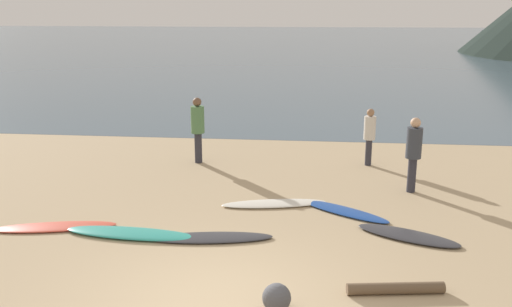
{
  "coord_description": "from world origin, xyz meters",
  "views": [
    {
      "loc": [
        1.36,
        -6.99,
        4.13
      ],
      "look_at": [
        -0.05,
        6.26,
        0.6
      ],
      "focal_mm": 39.03,
      "sensor_mm": 36.0,
      "label": 1
    }
  ],
  "objects_px": {
    "person_0": "(414,149)",
    "beach_rock_near": "(277,298)",
    "surfboard_1": "(132,233)",
    "surfboard_3": "(274,203)",
    "surfboard_0": "(54,227)",
    "person_2": "(370,132)",
    "surfboard_2": "(210,238)",
    "driftwood_log": "(396,288)",
    "person_1": "(198,125)",
    "surfboard_4": "(344,211)",
    "surfboard_5": "(408,235)"
  },
  "relations": [
    {
      "from": "person_0",
      "to": "beach_rock_near",
      "type": "height_order",
      "value": "person_0"
    },
    {
      "from": "surfboard_1",
      "to": "surfboard_3",
      "type": "height_order",
      "value": "surfboard_1"
    },
    {
      "from": "surfboard_3",
      "to": "beach_rock_near",
      "type": "distance_m",
      "value": 4.3
    },
    {
      "from": "surfboard_1",
      "to": "surfboard_0",
      "type": "bearing_deg",
      "value": 177.49
    },
    {
      "from": "person_2",
      "to": "surfboard_2",
      "type": "bearing_deg",
      "value": 117.84
    },
    {
      "from": "surfboard_2",
      "to": "driftwood_log",
      "type": "distance_m",
      "value": 3.52
    },
    {
      "from": "surfboard_2",
      "to": "surfboard_1",
      "type": "bearing_deg",
      "value": 171.23
    },
    {
      "from": "surfboard_0",
      "to": "beach_rock_near",
      "type": "height_order",
      "value": "beach_rock_near"
    },
    {
      "from": "surfboard_3",
      "to": "surfboard_2",
      "type": "bearing_deg",
      "value": -129.96
    },
    {
      "from": "surfboard_1",
      "to": "surfboard_2",
      "type": "bearing_deg",
      "value": 3.95
    },
    {
      "from": "person_1",
      "to": "person_2",
      "type": "distance_m",
      "value": 4.59
    },
    {
      "from": "surfboard_0",
      "to": "person_1",
      "type": "distance_m",
      "value": 5.31
    },
    {
      "from": "person_0",
      "to": "person_2",
      "type": "bearing_deg",
      "value": 176.6
    },
    {
      "from": "surfboard_3",
      "to": "beach_rock_near",
      "type": "bearing_deg",
      "value": -97.38
    },
    {
      "from": "surfboard_4",
      "to": "surfboard_5",
      "type": "bearing_deg",
      "value": -12.11
    },
    {
      "from": "person_2",
      "to": "surfboard_3",
      "type": "bearing_deg",
      "value": 115.68
    },
    {
      "from": "surfboard_0",
      "to": "surfboard_1",
      "type": "distance_m",
      "value": 1.62
    },
    {
      "from": "person_0",
      "to": "surfboard_1",
      "type": "bearing_deg",
      "value": -84.0
    },
    {
      "from": "surfboard_5",
      "to": "person_0",
      "type": "relative_size",
      "value": 1.1
    },
    {
      "from": "surfboard_0",
      "to": "surfboard_5",
      "type": "xyz_separation_m",
      "value": [
        6.71,
        0.27,
        0.01
      ]
    },
    {
      "from": "person_0",
      "to": "person_1",
      "type": "relative_size",
      "value": 0.97
    },
    {
      "from": "surfboard_4",
      "to": "person_1",
      "type": "distance_m",
      "value": 5.21
    },
    {
      "from": "surfboard_1",
      "to": "driftwood_log",
      "type": "height_order",
      "value": "driftwood_log"
    },
    {
      "from": "surfboard_5",
      "to": "person_2",
      "type": "xyz_separation_m",
      "value": [
        -0.31,
        4.83,
        0.87
      ]
    },
    {
      "from": "surfboard_0",
      "to": "surfboard_2",
      "type": "xyz_separation_m",
      "value": [
        3.09,
        -0.2,
        0.01
      ]
    },
    {
      "from": "surfboard_0",
      "to": "surfboard_2",
      "type": "relative_size",
      "value": 1.03
    },
    {
      "from": "surfboard_2",
      "to": "beach_rock_near",
      "type": "height_order",
      "value": "beach_rock_near"
    },
    {
      "from": "surfboard_0",
      "to": "driftwood_log",
      "type": "bearing_deg",
      "value": -29.75
    },
    {
      "from": "surfboard_1",
      "to": "beach_rock_near",
      "type": "distance_m",
      "value": 3.7
    },
    {
      "from": "surfboard_1",
      "to": "driftwood_log",
      "type": "xyz_separation_m",
      "value": [
        4.58,
        -1.68,
        0.04
      ]
    },
    {
      "from": "surfboard_5",
      "to": "person_1",
      "type": "relative_size",
      "value": 1.07
    },
    {
      "from": "surfboard_0",
      "to": "person_2",
      "type": "xyz_separation_m",
      "value": [
        6.4,
        5.1,
        0.88
      ]
    },
    {
      "from": "surfboard_1",
      "to": "person_2",
      "type": "bearing_deg",
      "value": 52.12
    },
    {
      "from": "surfboard_2",
      "to": "surfboard_3",
      "type": "distance_m",
      "value": 2.2
    },
    {
      "from": "surfboard_1",
      "to": "surfboard_4",
      "type": "relative_size",
      "value": 1.25
    },
    {
      "from": "person_2",
      "to": "driftwood_log",
      "type": "height_order",
      "value": "person_2"
    },
    {
      "from": "surfboard_1",
      "to": "person_0",
      "type": "bearing_deg",
      "value": 33.72
    },
    {
      "from": "surfboard_0",
      "to": "beach_rock_near",
      "type": "distance_m",
      "value": 5.14
    },
    {
      "from": "surfboard_2",
      "to": "person_0",
      "type": "height_order",
      "value": "person_0"
    },
    {
      "from": "surfboard_3",
      "to": "driftwood_log",
      "type": "bearing_deg",
      "value": -72.2
    },
    {
      "from": "surfboard_2",
      "to": "surfboard_5",
      "type": "xyz_separation_m",
      "value": [
        3.61,
        0.47,
        0.0
      ]
    },
    {
      "from": "surfboard_1",
      "to": "surfboard_5",
      "type": "distance_m",
      "value": 5.12
    },
    {
      "from": "surfboard_2",
      "to": "driftwood_log",
      "type": "bearing_deg",
      "value": -36.81
    },
    {
      "from": "surfboard_3",
      "to": "person_1",
      "type": "distance_m",
      "value": 4.03
    },
    {
      "from": "surfboard_2",
      "to": "person_0",
      "type": "distance_m",
      "value": 5.26
    },
    {
      "from": "surfboard_0",
      "to": "person_0",
      "type": "relative_size",
      "value": 1.36
    },
    {
      "from": "surfboard_5",
      "to": "person_2",
      "type": "distance_m",
      "value": 4.92
    },
    {
      "from": "surfboard_4",
      "to": "person_0",
      "type": "relative_size",
      "value": 1.18
    },
    {
      "from": "person_1",
      "to": "beach_rock_near",
      "type": "distance_m",
      "value": 7.93
    },
    {
      "from": "surfboard_1",
      "to": "surfboard_2",
      "type": "relative_size",
      "value": 1.12
    }
  ]
}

